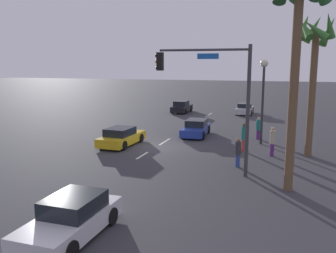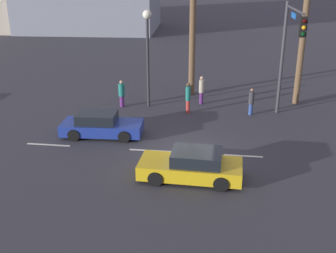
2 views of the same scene
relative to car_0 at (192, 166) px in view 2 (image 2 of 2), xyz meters
name	(u,v)px [view 2 (image 2 of 2)]	position (x,y,z in m)	size (l,w,h in m)	color
ground_plane	(188,153)	(-0.41, 2.59, -0.61)	(220.00, 220.00, 0.00)	#333338
lane_stripe_2	(49,145)	(-7.61, 2.59, -0.60)	(2.30, 0.14, 0.01)	silver
lane_stripe_3	(154,151)	(-2.10, 2.59, -0.60)	(2.49, 0.14, 0.01)	silver
lane_stripe_4	(243,156)	(2.30, 2.59, -0.60)	(1.87, 0.14, 0.01)	silver
car_0	(192,166)	(0.00, 0.00, 0.00)	(4.45, 2.06, 1.31)	gold
car_2	(101,125)	(-5.26, 4.20, -0.01)	(4.41, 2.07, 1.30)	navy
traffic_signal	(289,45)	(4.66, 7.77, 3.93)	(0.46, 5.01, 6.73)	#38383D
streetlamp	(148,40)	(-3.62, 9.52, 3.69)	(0.56, 0.56, 6.13)	#2D2D33
pedestrian_0	(251,101)	(2.92, 8.72, 0.28)	(0.42, 0.42, 1.68)	#2D478C
pedestrian_1	(188,97)	(-0.95, 8.57, 0.44)	(0.38, 0.38, 1.93)	#BF3833
pedestrian_2	(122,93)	(-5.32, 9.18, 0.31)	(0.55, 0.55, 1.76)	#59266B
pedestrian_3	(201,89)	(-0.24, 10.45, 0.40)	(0.47, 0.47, 1.88)	#59266B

